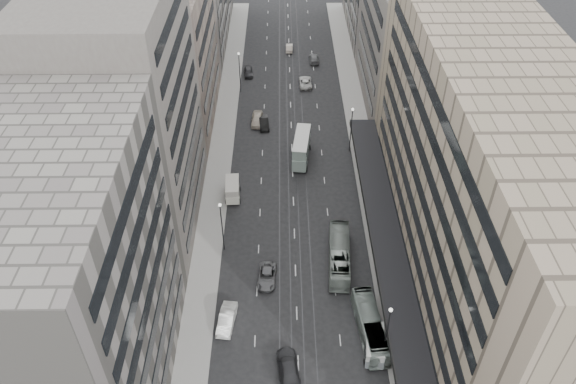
{
  "coord_description": "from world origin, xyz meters",
  "views": [
    {
      "loc": [
        -1.58,
        -42.18,
        55.54
      ],
      "look_at": [
        -0.9,
        16.0,
        6.85
      ],
      "focal_mm": 35.0,
      "sensor_mm": 36.0,
      "label": 1
    }
  ],
  "objects_px": {
    "bus_far": "(339,255)",
    "double_decker": "(301,148)",
    "sedan_2": "(267,276)",
    "sedan_1": "(227,319)",
    "panel_van": "(233,189)",
    "bus_near": "(370,326)",
    "pedestrian": "(391,360)",
    "vw_microbus": "(374,345)"
  },
  "relations": [
    {
      "from": "sedan_2",
      "to": "pedestrian",
      "type": "xyz_separation_m",
      "value": [
        13.99,
        -12.91,
        0.42
      ]
    },
    {
      "from": "sedan_1",
      "to": "double_decker",
      "type": "bearing_deg",
      "value": 80.75
    },
    {
      "from": "bus_far",
      "to": "vw_microbus",
      "type": "relative_size",
      "value": 2.21
    },
    {
      "from": "double_decker",
      "to": "panel_van",
      "type": "height_order",
      "value": "double_decker"
    },
    {
      "from": "double_decker",
      "to": "sedan_2",
      "type": "bearing_deg",
      "value": -93.92
    },
    {
      "from": "bus_near",
      "to": "vw_microbus",
      "type": "distance_m",
      "value": 2.63
    },
    {
      "from": "vw_microbus",
      "to": "bus_near",
      "type": "bearing_deg",
      "value": 100.23
    },
    {
      "from": "sedan_2",
      "to": "pedestrian",
      "type": "bearing_deg",
      "value": -38.79
    },
    {
      "from": "panel_van",
      "to": "pedestrian",
      "type": "relative_size",
      "value": 2.42
    },
    {
      "from": "panel_van",
      "to": "sedan_2",
      "type": "relative_size",
      "value": 0.94
    },
    {
      "from": "vw_microbus",
      "to": "sedan_1",
      "type": "bearing_deg",
      "value": 172.44
    },
    {
      "from": "bus_far",
      "to": "sedan_1",
      "type": "height_order",
      "value": "bus_far"
    },
    {
      "from": "bus_far",
      "to": "double_decker",
      "type": "distance_m",
      "value": 23.73
    },
    {
      "from": "sedan_2",
      "to": "bus_far",
      "type": "bearing_deg",
      "value": 20.58
    },
    {
      "from": "bus_far",
      "to": "double_decker",
      "type": "xyz_separation_m",
      "value": [
        -4.33,
        23.32,
        0.84
      ]
    },
    {
      "from": "vw_microbus",
      "to": "pedestrian",
      "type": "xyz_separation_m",
      "value": [
        1.59,
        -1.79,
        -0.36
      ]
    },
    {
      "from": "sedan_1",
      "to": "panel_van",
      "type": "bearing_deg",
      "value": 99.36
    },
    {
      "from": "panel_van",
      "to": "sedan_1",
      "type": "bearing_deg",
      "value": -91.13
    },
    {
      "from": "bus_near",
      "to": "bus_far",
      "type": "bearing_deg",
      "value": -82.8
    },
    {
      "from": "bus_near",
      "to": "double_decker",
      "type": "relative_size",
      "value": 1.24
    },
    {
      "from": "vw_microbus",
      "to": "sedan_1",
      "type": "xyz_separation_m",
      "value": [
        -17.09,
        4.27,
        -0.64
      ]
    },
    {
      "from": "panel_van",
      "to": "sedan_2",
      "type": "xyz_separation_m",
      "value": [
        5.47,
        -16.68,
        -0.88
      ]
    },
    {
      "from": "bus_near",
      "to": "pedestrian",
      "type": "distance_m",
      "value": 4.76
    },
    {
      "from": "bus_far",
      "to": "double_decker",
      "type": "bearing_deg",
      "value": -75.32
    },
    {
      "from": "double_decker",
      "to": "vw_microbus",
      "type": "bearing_deg",
      "value": -71.74
    },
    {
      "from": "bus_far",
      "to": "sedan_2",
      "type": "distance_m",
      "value": 10.02
    },
    {
      "from": "panel_van",
      "to": "sedan_1",
      "type": "xyz_separation_m",
      "value": [
        0.78,
        -23.53,
        -0.73
      ]
    },
    {
      "from": "sedan_2",
      "to": "pedestrian",
      "type": "distance_m",
      "value": 19.04
    },
    {
      "from": "panel_van",
      "to": "sedan_1",
      "type": "height_order",
      "value": "panel_van"
    },
    {
      "from": "vw_microbus",
      "to": "panel_van",
      "type": "distance_m",
      "value": 33.05
    },
    {
      "from": "panel_van",
      "to": "sedan_2",
      "type": "distance_m",
      "value": 17.57
    },
    {
      "from": "vw_microbus",
      "to": "pedestrian",
      "type": "distance_m",
      "value": 2.42
    },
    {
      "from": "pedestrian",
      "to": "sedan_2",
      "type": "bearing_deg",
      "value": -83.92
    },
    {
      "from": "bus_near",
      "to": "panel_van",
      "type": "relative_size",
      "value": 2.26
    },
    {
      "from": "sedan_1",
      "to": "sedan_2",
      "type": "relative_size",
      "value": 1.03
    },
    {
      "from": "pedestrian",
      "to": "double_decker",
      "type": "bearing_deg",
      "value": -118.6
    },
    {
      "from": "sedan_1",
      "to": "pedestrian",
      "type": "xyz_separation_m",
      "value": [
        18.68,
        -6.05,
        0.27
      ]
    },
    {
      "from": "vw_microbus",
      "to": "sedan_2",
      "type": "distance_m",
      "value": 16.68
    },
    {
      "from": "sedan_1",
      "to": "sedan_2",
      "type": "xyz_separation_m",
      "value": [
        4.69,
        6.86,
        -0.15
      ]
    },
    {
      "from": "bus_near",
      "to": "panel_van",
      "type": "height_order",
      "value": "bus_near"
    },
    {
      "from": "bus_near",
      "to": "sedan_1",
      "type": "bearing_deg",
      "value": -11.6
    },
    {
      "from": "bus_near",
      "to": "bus_far",
      "type": "height_order",
      "value": "bus_far"
    }
  ]
}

